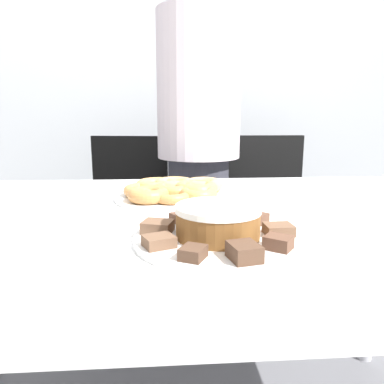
# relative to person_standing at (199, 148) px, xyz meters

# --- Properties ---
(wall_back) EXTENTS (8.00, 0.05, 2.60)m
(wall_back) POSITION_rel_person_standing_xyz_m (-0.09, 0.76, 0.43)
(wall_back) COLOR #B2B7BC
(wall_back) RESTS_ON ground_plane
(table) EXTENTS (1.66, 1.06, 0.78)m
(table) POSITION_rel_person_standing_xyz_m (-0.09, -0.87, -0.17)
(table) COLOR white
(table) RESTS_ON ground_plane
(person_standing) EXTENTS (0.39, 0.39, 1.66)m
(person_standing) POSITION_rel_person_standing_xyz_m (0.00, 0.00, 0.00)
(person_standing) COLOR #383842
(person_standing) RESTS_ON ground_plane
(office_chair_left) EXTENTS (0.50, 0.50, 0.92)m
(office_chair_left) POSITION_rel_person_standing_xyz_m (-0.36, 0.04, -0.43)
(office_chair_left) COLOR black
(office_chair_left) RESTS_ON ground_plane
(office_chair_right) EXTENTS (0.45, 0.45, 0.92)m
(office_chair_right) POSITION_rel_person_standing_xyz_m (0.37, 0.04, -0.43)
(office_chair_right) COLOR black
(office_chair_right) RESTS_ON ground_plane
(plate_cake) EXTENTS (0.33, 0.33, 0.01)m
(plate_cake) POSITION_rel_person_standing_xyz_m (-0.06, -1.08, -0.08)
(plate_cake) COLOR white
(plate_cake) RESTS_ON table
(plate_donuts) EXTENTS (0.35, 0.35, 0.01)m
(plate_donuts) POSITION_rel_person_standing_xyz_m (-0.13, -0.69, -0.08)
(plate_donuts) COLOR white
(plate_donuts) RESTS_ON table
(frosted_cake) EXTENTS (0.17, 0.17, 0.06)m
(frosted_cake) POSITION_rel_person_standing_xyz_m (-0.06, -1.08, -0.05)
(frosted_cake) COLOR brown
(frosted_cake) RESTS_ON plate_cake
(lamington_0) EXTENTS (0.05, 0.06, 0.02)m
(lamington_0) POSITION_rel_person_standing_xyz_m (-0.11, -1.19, -0.07)
(lamington_0) COLOR #513828
(lamington_0) RESTS_ON plate_cake
(lamington_1) EXTENTS (0.06, 0.06, 0.03)m
(lamington_1) POSITION_rel_person_standing_xyz_m (-0.03, -1.20, -0.06)
(lamington_1) COLOR #513828
(lamington_1) RESTS_ON plate_cake
(lamington_2) EXTENTS (0.06, 0.06, 0.02)m
(lamington_2) POSITION_rel_person_standing_xyz_m (0.04, -1.15, -0.07)
(lamington_2) COLOR brown
(lamington_2) RESTS_ON plate_cake
(lamington_3) EXTENTS (0.06, 0.05, 0.02)m
(lamington_3) POSITION_rel_person_standing_xyz_m (0.07, -1.07, -0.07)
(lamington_3) COLOR brown
(lamington_3) RESTS_ON plate_cake
(lamington_4) EXTENTS (0.07, 0.07, 0.02)m
(lamington_4) POSITION_rel_person_standing_xyz_m (0.03, -0.99, -0.07)
(lamington_4) COLOR brown
(lamington_4) RESTS_ON plate_cake
(lamington_5) EXTENTS (0.05, 0.05, 0.03)m
(lamington_5) POSITION_rel_person_standing_xyz_m (-0.04, -0.95, -0.06)
(lamington_5) COLOR brown
(lamington_5) RESTS_ON plate_cake
(lamington_6) EXTENTS (0.06, 0.06, 0.02)m
(lamington_6) POSITION_rel_person_standing_xyz_m (-0.12, -0.97, -0.07)
(lamington_6) COLOR brown
(lamington_6) RESTS_ON plate_cake
(lamington_7) EXTENTS (0.07, 0.07, 0.02)m
(lamington_7) POSITION_rel_person_standing_xyz_m (-0.17, -1.04, -0.07)
(lamington_7) COLOR brown
(lamington_7) RESTS_ON plate_cake
(lamington_8) EXTENTS (0.07, 0.06, 0.02)m
(lamington_8) POSITION_rel_person_standing_xyz_m (-0.17, -1.12, -0.07)
(lamington_8) COLOR brown
(lamington_8) RESTS_ON plate_cake
(donut_0) EXTENTS (0.12, 0.12, 0.04)m
(donut_0) POSITION_rel_person_standing_xyz_m (-0.13, -0.69, -0.06)
(donut_0) COLOR #D18E4C
(donut_0) RESTS_ON plate_donuts
(donut_1) EXTENTS (0.12, 0.12, 0.03)m
(donut_1) POSITION_rel_person_standing_xyz_m (-0.22, -0.69, -0.06)
(donut_1) COLOR #D18E4C
(donut_1) RESTS_ON plate_donuts
(donut_2) EXTENTS (0.11, 0.11, 0.04)m
(donut_2) POSITION_rel_person_standing_xyz_m (-0.21, -0.76, -0.06)
(donut_2) COLOR #C68447
(donut_2) RESTS_ON plate_donuts
(donut_3) EXTENTS (0.11, 0.11, 0.03)m
(donut_3) POSITION_rel_person_standing_xyz_m (-0.14, -0.77, -0.06)
(donut_3) COLOR #C68447
(donut_3) RESTS_ON plate_donuts
(donut_4) EXTENTS (0.11, 0.11, 0.03)m
(donut_4) POSITION_rel_person_standing_xyz_m (-0.07, -0.75, -0.06)
(donut_4) COLOR #D18E4C
(donut_4) RESTS_ON plate_donuts
(donut_5) EXTENTS (0.13, 0.13, 0.04)m
(donut_5) POSITION_rel_person_standing_xyz_m (-0.07, -0.69, -0.06)
(donut_5) COLOR #D18E4C
(donut_5) RESTS_ON plate_donuts
(donut_6) EXTENTS (0.12, 0.12, 0.04)m
(donut_6) POSITION_rel_person_standing_xyz_m (-0.04, -0.63, -0.06)
(donut_6) COLOR #E5AD66
(donut_6) RESTS_ON plate_donuts
(donut_7) EXTENTS (0.12, 0.12, 0.04)m
(donut_7) POSITION_rel_person_standing_xyz_m (-0.13, -0.62, -0.06)
(donut_7) COLOR #E5AD66
(donut_7) RESTS_ON plate_donuts
(donut_8) EXTENTS (0.13, 0.13, 0.04)m
(donut_8) POSITION_rel_person_standing_xyz_m (-0.19, -0.62, -0.06)
(donut_8) COLOR tan
(donut_8) RESTS_ON plate_donuts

